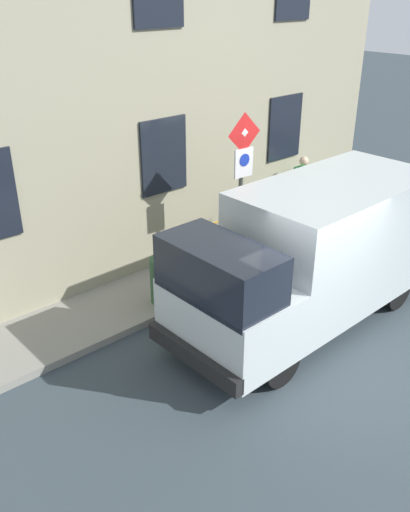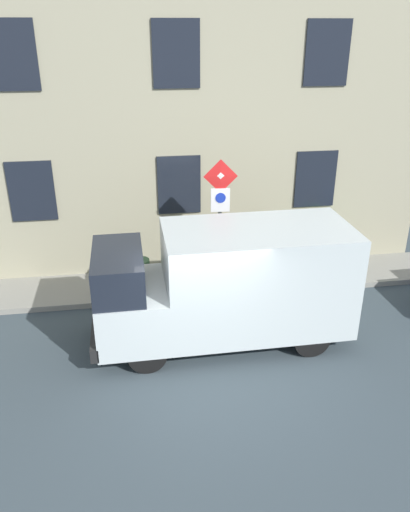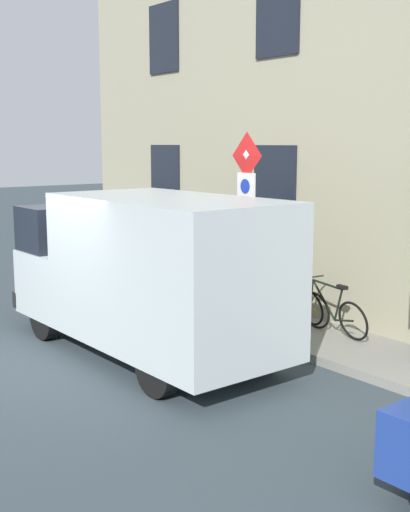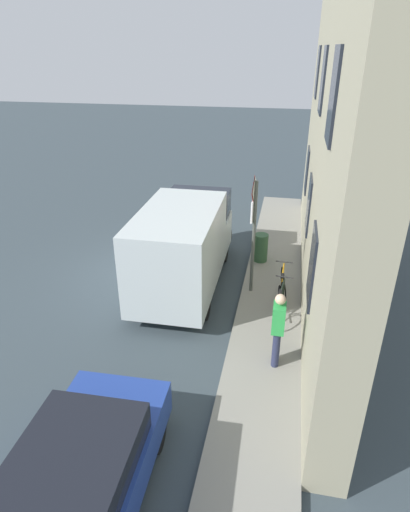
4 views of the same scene
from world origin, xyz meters
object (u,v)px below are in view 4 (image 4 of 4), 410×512
at_px(delivery_van, 184,243).
at_px(parked_hatchback, 76,485).
at_px(sign_post_stacked, 253,218).
at_px(pedestrian, 278,327).
at_px(bicycle_black, 280,303).
at_px(litter_bin, 261,248).
at_px(bicycle_orange, 282,286).

distance_m(delivery_van, parked_hatchback, 7.05).
xyz_separation_m(sign_post_stacked, pedestrian, (0.86, -2.96, -1.22)).
height_order(parked_hatchback, bicycle_black, parked_hatchback).
xyz_separation_m(bicycle_black, litter_bin, (-0.74, 3.04, 0.08)).
bearing_deg(delivery_van, bicycle_black, -115.48).
bearing_deg(bicycle_orange, delivery_van, 82.91).
relative_size(sign_post_stacked, bicycle_orange, 1.86).
distance_m(sign_post_stacked, pedestrian, 3.32).
bearing_deg(sign_post_stacked, bicycle_black, -52.05).
relative_size(parked_hatchback, pedestrian, 2.35).
distance_m(delivery_van, litter_bin, 2.80).
bearing_deg(litter_bin, pedestrian, -81.52).
bearing_deg(litter_bin, parked_hatchback, -102.21).
relative_size(sign_post_stacked, pedestrian, 1.86).
bearing_deg(bicycle_orange, litter_bin, 20.44).
distance_m(bicycle_black, bicycle_orange, 0.86).
xyz_separation_m(parked_hatchback, litter_bin, (1.90, 8.77, -0.14)).
distance_m(parked_hatchback, pedestrian, 4.71).
relative_size(bicycle_orange, litter_bin, 1.90).
relative_size(bicycle_black, litter_bin, 1.91).
relative_size(delivery_van, bicycle_orange, 3.12).
relative_size(pedestrian, litter_bin, 1.91).
xyz_separation_m(sign_post_stacked, litter_bin, (0.14, 1.92, -1.70)).
height_order(parked_hatchback, bicycle_orange, parked_hatchback).
height_order(bicycle_orange, pedestrian, pedestrian).
height_order(sign_post_stacked, parked_hatchback, sign_post_stacked).
height_order(sign_post_stacked, pedestrian, sign_post_stacked).
xyz_separation_m(sign_post_stacked, bicycle_black, (0.88, -1.13, -1.78)).
relative_size(sign_post_stacked, parked_hatchback, 0.79).
bearing_deg(bicycle_black, parked_hatchback, 162.01).
xyz_separation_m(parked_hatchback, bicycle_orange, (2.64, 6.59, -0.22)).
bearing_deg(parked_hatchback, bicycle_black, -26.21).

